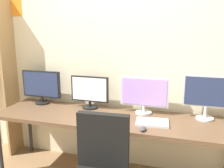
{
  "coord_description": "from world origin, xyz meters",
  "views": [
    {
      "loc": [
        0.72,
        -1.79,
        1.69
      ],
      "look_at": [
        0.0,
        0.65,
        1.09
      ],
      "focal_mm": 39.61,
      "sensor_mm": 36.0,
      "label": 1
    }
  ],
  "objects": [
    {
      "name": "monitor_far_right",
      "position": [
        0.96,
        0.81,
        1.01
      ],
      "size": [
        0.48,
        0.18,
        0.47
      ],
      "color": "silver",
      "rests_on": "desk"
    },
    {
      "name": "monitor_center_right",
      "position": [
        0.32,
        0.81,
        0.96
      ],
      "size": [
        0.53,
        0.18,
        0.41
      ],
      "color": "silver",
      "rests_on": "desk"
    },
    {
      "name": "laptop_closed",
      "position": [
        0.45,
        0.53,
        0.75
      ],
      "size": [
        0.34,
        0.26,
        0.02
      ],
      "primitive_type": "cube",
      "rotation": [
        0.0,
        0.0,
        0.12
      ],
      "color": "silver",
      "rests_on": "desk"
    },
    {
      "name": "computer_mouse",
      "position": [
        0.39,
        0.34,
        0.76
      ],
      "size": [
        0.06,
        0.1,
        0.03
      ],
      "primitive_type": "ellipsoid",
      "color": "#38383D",
      "rests_on": "desk"
    },
    {
      "name": "monitor_far_left",
      "position": [
        -0.96,
        0.81,
        0.96
      ],
      "size": [
        0.51,
        0.18,
        0.41
      ],
      "color": "black",
      "rests_on": "desk"
    },
    {
      "name": "desk",
      "position": [
        0.0,
        0.6,
        0.69
      ],
      "size": [
        2.57,
        0.68,
        0.74
      ],
      "color": "brown",
      "rests_on": "ground_plane"
    },
    {
      "name": "keyboard_main",
      "position": [
        0.0,
        0.37,
        0.75
      ],
      "size": [
        0.39,
        0.13,
        0.02
      ],
      "primitive_type": "cube",
      "color": "#38383D",
      "rests_on": "desk"
    },
    {
      "name": "wall_back",
      "position": [
        -0.0,
        1.02,
        1.3
      ],
      "size": [
        4.97,
        0.11,
        2.6
      ],
      "color": "beige",
      "rests_on": "ground_plane"
    },
    {
      "name": "monitor_center_left",
      "position": [
        -0.32,
        0.81,
        0.94
      ],
      "size": [
        0.46,
        0.18,
        0.38
      ],
      "color": "black",
      "rests_on": "desk"
    }
  ]
}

